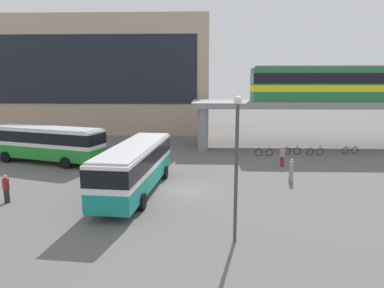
# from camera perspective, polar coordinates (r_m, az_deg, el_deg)

# --- Properties ---
(ground_plane) EXTENTS (120.00, 120.00, 0.00)m
(ground_plane) POSITION_cam_1_polar(r_m,az_deg,el_deg) (33.82, -0.59, -2.27)
(ground_plane) COLOR #605E5B
(station_building) EXTENTS (30.37, 13.10, 15.77)m
(station_building) POSITION_cam_1_polar(r_m,az_deg,el_deg) (54.89, -13.70, 10.58)
(station_building) COLOR tan
(station_building) RESTS_ON ground_plane
(elevated_platform) EXTENTS (30.81, 7.08, 5.00)m
(elevated_platform) POSITION_cam_1_polar(r_m,az_deg,el_deg) (42.23, 21.54, 5.50)
(elevated_platform) COLOR gray
(elevated_platform) RESTS_ON ground_plane
(train) EXTENTS (19.49, 2.96, 3.84)m
(train) POSITION_cam_1_polar(r_m,az_deg,el_deg) (42.43, 22.92, 8.98)
(train) COLOR #26723F
(train) RESTS_ON elevated_platform
(bus_main) EXTENTS (3.53, 11.22, 3.22)m
(bus_main) POSITION_cam_1_polar(r_m,az_deg,el_deg) (23.46, -9.09, -3.08)
(bus_main) COLOR teal
(bus_main) RESTS_ON ground_plane
(bus_secondary) EXTENTS (11.29, 5.82, 3.22)m
(bus_secondary) POSITION_cam_1_polar(r_m,az_deg,el_deg) (34.23, -22.52, 0.48)
(bus_secondary) COLOR #268C33
(bus_secondary) RESTS_ON ground_plane
(bicycle_red) EXTENTS (1.76, 0.47, 1.04)m
(bicycle_red) POSITION_cam_1_polar(r_m,az_deg,el_deg) (39.02, 24.12, -0.94)
(bicycle_red) COLOR black
(bicycle_red) RESTS_ON ground_plane
(bicycle_green) EXTENTS (1.79, 0.12, 1.04)m
(bicycle_green) POSITION_cam_1_polar(r_m,az_deg,el_deg) (36.74, 15.81, -1.08)
(bicycle_green) COLOR black
(bicycle_green) RESTS_ON ground_plane
(bicycle_brown) EXTENTS (1.79, 0.20, 1.04)m
(bicycle_brown) POSITION_cam_1_polar(r_m,az_deg,el_deg) (35.35, 11.52, -1.33)
(bicycle_brown) COLOR black
(bicycle_brown) RESTS_ON ground_plane
(bicycle_blue) EXTENTS (1.77, 0.36, 1.04)m
(bicycle_blue) POSITION_cam_1_polar(r_m,az_deg,el_deg) (37.09, 19.22, -1.16)
(bicycle_blue) COLOR black
(bicycle_blue) RESTS_ON ground_plane
(pedestrian_waiting_near_stop) EXTENTS (0.48, 0.45, 1.75)m
(pedestrian_waiting_near_stop) POSITION_cam_1_polar(r_m,az_deg,el_deg) (24.32, -27.75, -6.52)
(pedestrian_waiting_near_stop) COLOR #26262D
(pedestrian_waiting_near_stop) RESTS_ON ground_plane
(pedestrian_near_building) EXTENTS (0.45, 0.34, 1.75)m
(pedestrian_near_building) POSITION_cam_1_polar(r_m,az_deg,el_deg) (31.35, 14.36, -2.05)
(pedestrian_near_building) COLOR maroon
(pedestrian_near_building) RESTS_ON ground_plane
(pedestrian_walking_across) EXTENTS (0.32, 0.43, 1.69)m
(pedestrian_walking_across) POSITION_cam_1_polar(r_m,az_deg,el_deg) (27.08, 15.70, -4.14)
(pedestrian_walking_across) COLOR gray
(pedestrian_walking_across) RESTS_ON ground_plane
(lamp_post) EXTENTS (0.36, 0.36, 6.69)m
(lamp_post) POSITION_cam_1_polar(r_m,az_deg,el_deg) (15.80, 7.18, -2.39)
(lamp_post) COLOR #3F3F44
(lamp_post) RESTS_ON ground_plane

